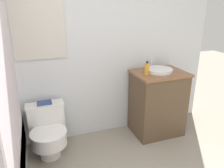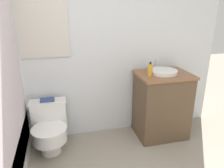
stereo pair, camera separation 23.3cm
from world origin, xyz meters
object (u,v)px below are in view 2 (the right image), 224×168
book_on_tank (47,100)px  soap_bottle (150,70)px  sink (163,72)px  toilet (50,127)px

book_on_tank → soap_bottle: bearing=-7.9°
sink → book_on_tank: sink is taller
toilet → sink: bearing=0.7°
soap_bottle → book_on_tank: soap_bottle is taller
sink → book_on_tank: size_ratio=2.31×
toilet → soap_bottle: 1.35m
toilet → book_on_tank: (0.00, 0.13, 0.29)m
sink → soap_bottle: soap_bottle is taller
soap_bottle → toilet: bearing=178.2°
toilet → book_on_tank: book_on_tank is taller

